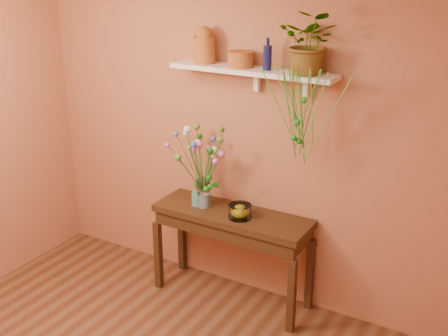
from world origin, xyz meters
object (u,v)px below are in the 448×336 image
at_px(glass_bowl, 240,212).
at_px(sideboard, 232,225).
at_px(terracotta_jug, 204,46).
at_px(bouquet, 203,154).
at_px(blue_bottle, 267,57).
at_px(spider_plant, 311,43).
at_px(glass_vase, 203,195).

bearing_deg(glass_bowl, sideboard, 152.08).
distance_m(terracotta_jug, bouquet, 0.83).
height_order(blue_bottle, bouquet, blue_bottle).
bearing_deg(spider_plant, glass_vase, -172.77).
xyz_separation_m(sideboard, bouquet, (-0.25, -0.03, 0.58)).
relative_size(blue_bottle, bouquet, 0.42).
distance_m(blue_bottle, glass_bowl, 1.21).
relative_size(blue_bottle, glass_bowl, 1.26).
bearing_deg(glass_bowl, spider_plant, 17.39).
xyz_separation_m(sideboard, blue_bottle, (0.23, 0.10, 1.36)).
bearing_deg(blue_bottle, bouquet, -165.49).
bearing_deg(sideboard, glass_vase, -176.86).
bearing_deg(blue_bottle, sideboard, -157.36).
xyz_separation_m(terracotta_jug, spider_plant, (0.86, -0.02, 0.09)).
bearing_deg(blue_bottle, glass_vase, -167.32).
height_order(sideboard, terracotta_jug, terracotta_jug).
bearing_deg(glass_vase, sideboard, 3.14).
bearing_deg(sideboard, bouquet, -173.61).
xyz_separation_m(terracotta_jug, blue_bottle, (0.54, -0.01, -0.04)).
distance_m(bouquet, glass_bowl, 0.54).
height_order(spider_plant, bouquet, spider_plant).
distance_m(blue_bottle, bouquet, 0.92).
height_order(sideboard, bouquet, bouquet).
height_order(terracotta_jug, blue_bottle, terracotta_jug).
distance_m(sideboard, glass_bowl, 0.20).
xyz_separation_m(bouquet, glass_bowl, (0.35, -0.03, -0.41)).
distance_m(blue_bottle, glass_vase, 1.25).
xyz_separation_m(spider_plant, glass_bowl, (-0.46, -0.14, -1.32)).
height_order(glass_vase, glass_bowl, glass_vase).
bearing_deg(sideboard, glass_bowl, -27.92).
bearing_deg(glass_bowl, glass_vase, 173.82).
bearing_deg(bouquet, sideboard, 6.39).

